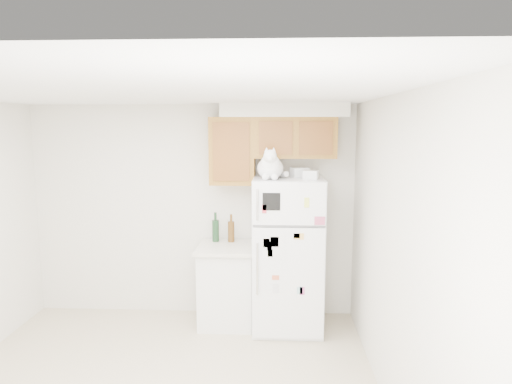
# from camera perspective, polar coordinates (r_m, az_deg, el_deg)

# --- Properties ---
(room_shell) EXTENTS (3.84, 4.04, 2.52)m
(room_shell) POSITION_cam_1_polar(r_m,az_deg,el_deg) (3.69, -11.14, -1.01)
(room_shell) COLOR silver
(room_shell) RESTS_ON ground_plane
(refrigerator) EXTENTS (0.76, 0.78, 1.70)m
(refrigerator) POSITION_cam_1_polar(r_m,az_deg,el_deg) (5.10, 3.99, -7.73)
(refrigerator) COLOR white
(refrigerator) RESTS_ON ground_plane
(base_counter) EXTENTS (0.64, 0.64, 0.92)m
(base_counter) POSITION_cam_1_polar(r_m,az_deg,el_deg) (5.32, -3.67, -11.44)
(base_counter) COLOR white
(base_counter) RESTS_ON ground_plane
(cat) EXTENTS (0.34, 0.49, 0.35)m
(cat) POSITION_cam_1_polar(r_m,az_deg,el_deg) (4.79, 1.82, 3.17)
(cat) COLOR white
(cat) RESTS_ON refrigerator
(storage_box_back) EXTENTS (0.22, 0.19, 0.10)m
(storage_box_back) POSITION_cam_1_polar(r_m,az_deg,el_deg) (5.02, 5.46, 2.47)
(storage_box_back) COLOR white
(storage_box_back) RESTS_ON refrigerator
(storage_box_front) EXTENTS (0.17, 0.15, 0.09)m
(storage_box_front) POSITION_cam_1_polar(r_m,az_deg,el_deg) (4.83, 6.86, 2.15)
(storage_box_front) COLOR white
(storage_box_front) RESTS_ON refrigerator
(bottle_green) EXTENTS (0.08, 0.08, 0.34)m
(bottle_green) POSITION_cam_1_polar(r_m,az_deg,el_deg) (5.33, -5.08, -4.37)
(bottle_green) COLOR #19381E
(bottle_green) RESTS_ON base_counter
(bottle_amber) EXTENTS (0.08, 0.08, 0.32)m
(bottle_amber) POSITION_cam_1_polar(r_m,az_deg,el_deg) (5.30, -3.12, -4.53)
(bottle_amber) COLOR #593814
(bottle_amber) RESTS_ON base_counter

